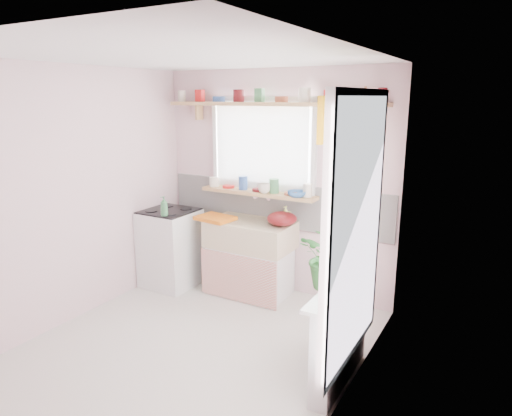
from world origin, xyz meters
The scene contains 19 objects.
room centered at (0.66, 0.86, 1.37)m, with size 3.20×3.20×3.20m.
sink_unit centered at (-0.15, 1.29, 0.43)m, with size 0.95×0.65×1.11m.
cooker centered at (-1.10, 1.05, 0.46)m, with size 0.58×0.58×0.93m.
radiator_ledge centered at (1.30, 0.20, 0.40)m, with size 0.22×0.95×0.78m.
windowsill centered at (-0.15, 1.48, 1.14)m, with size 1.40×0.22×0.04m, color tan.
pine_shelf centered at (0.00, 1.47, 2.12)m, with size 2.52×0.24×0.04m, color tan.
shelf_crockery centered at (-0.02, 1.47, 2.19)m, with size 2.47×0.11×0.12m.
sill_crockery centered at (-0.17, 1.48, 1.22)m, with size 1.35×0.11×0.12m.
dish_tray centered at (-0.53, 1.16, 0.87)m, with size 0.41×0.30×0.04m, color orange.
colander centered at (0.22, 1.33, 0.92)m, with size 0.32×0.32×0.15m, color #5E1013.
jade_plant centered at (1.21, 0.17, 1.02)m, with size 0.44×0.38×0.49m, color #235924.
fruit_bowl centered at (1.21, 0.37, 0.81)m, with size 0.27×0.27×0.07m, color silver.
herb_pot centered at (1.33, -0.20, 0.88)m, with size 0.11×0.07×0.21m, color #376528.
soap_bottle_sink centered at (0.22, 1.42, 0.95)m, with size 0.09×0.09×0.19m, color #DAED69.
sill_cup centered at (-0.04, 1.42, 1.21)m, with size 0.14×0.14×0.11m, color silver.
sill_bowl centered at (0.35, 1.42, 1.19)m, with size 0.20×0.20×0.06m, color #3469AC.
shelf_vase centered at (1.00, 1.53, 2.22)m, with size 0.14×0.14×0.15m, color #B36D37.
cooker_bottle centered at (-0.98, 0.83, 1.02)m, with size 0.08×0.09×0.22m, color #458A54.
fruit centered at (1.22, 0.38, 0.87)m, with size 0.20×0.14×0.10m.
Camera 1 is at (2.31, -2.91, 2.19)m, focal length 32.00 mm.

